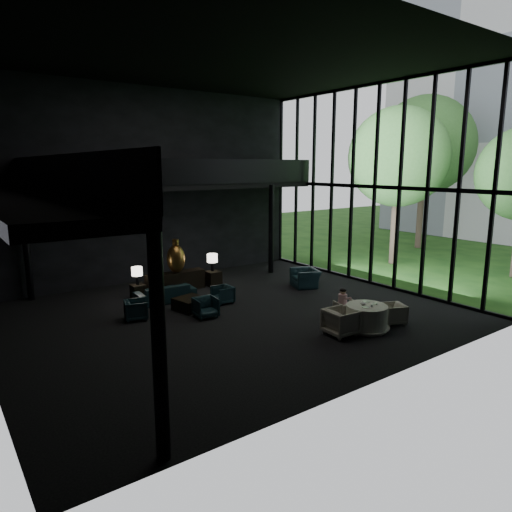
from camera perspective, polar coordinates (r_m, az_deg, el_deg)
floor at (r=15.23m, az=-3.23°, el=-7.29°), size 14.00×12.00×0.02m
ceiling at (r=14.79m, az=-3.60°, el=23.58°), size 14.00×12.00×0.02m
wall_back at (r=19.78m, az=-12.92°, el=8.54°), size 14.00×0.04×8.00m
wall_front at (r=9.96m, az=15.64°, el=6.04°), size 14.00×0.04×8.00m
curtain_wall at (r=19.12m, az=14.62°, el=8.38°), size 0.20×12.00×8.00m
mezzanine_left at (r=12.33m, az=-27.75°, el=6.09°), size 2.00×12.00×0.25m
mezzanine_back at (r=19.30m, az=-8.97°, el=8.62°), size 12.00×2.00×0.25m
railing_left at (r=12.49m, az=-23.42°, el=9.26°), size 0.06×12.00×1.00m
railing_back at (r=18.40m, az=-7.59°, el=10.41°), size 12.00×0.06×1.00m
column_sw at (r=7.59m, az=-12.03°, el=-10.92°), size 0.24×0.24×4.00m
column_nw at (r=18.31m, az=-26.77°, el=1.12°), size 0.24×0.24×4.00m
column_ne at (r=20.68m, az=1.91°, el=3.35°), size 0.24×0.24×4.00m
tree_near at (r=23.53m, az=17.38°, el=11.71°), size 4.80×4.80×7.65m
tree_far at (r=28.78m, az=20.35°, el=12.84°), size 5.60×5.60×8.80m
console at (r=18.16m, az=-10.02°, el=-3.15°), size 2.36×0.54×0.75m
bronze_urn at (r=17.85m, az=-9.97°, el=-0.31°), size 0.70×0.70×1.31m
side_table_left at (r=17.42m, az=-14.50°, el=-4.34°), size 0.48×0.48×0.52m
table_lamp_left at (r=17.27m, az=-14.66°, el=-1.96°), size 0.40×0.40×0.67m
side_table_right at (r=18.74m, az=-5.36°, el=-2.81°), size 0.55×0.55×0.60m
table_lamp_right at (r=18.61m, az=-5.49°, el=-0.35°), size 0.43×0.43×0.72m
sofa at (r=16.78m, az=-11.31°, el=-4.20°), size 2.24×0.77×0.86m
lounge_armchair_west at (r=15.12m, az=-14.76°, el=-6.52°), size 0.72×0.75×0.64m
lounge_armchair_east at (r=16.38m, az=-4.20°, el=-4.86°), size 0.56×0.60×0.60m
lounge_armchair_south at (r=14.92m, az=-6.31°, el=-6.38°), size 0.71×0.67×0.67m
window_armchair at (r=18.56m, az=6.19°, el=-2.33°), size 1.10×1.34×1.00m
coffee_table at (r=15.77m, az=-8.18°, el=-5.94°), size 1.12×1.12×0.42m
dining_table at (r=14.16m, az=13.63°, el=-7.65°), size 1.39×1.39×0.75m
dining_chair_north at (r=14.85m, az=11.27°, el=-6.75°), size 0.71×0.68×0.61m
dining_chair_east at (r=14.88m, az=16.71°, el=-6.93°), size 0.78×0.80×0.63m
dining_chair_west at (r=13.52m, az=10.58°, el=-7.76°), size 0.92×0.97×0.95m
child at (r=14.70m, az=10.79°, el=-5.11°), size 0.28×0.28×0.60m
plate_a at (r=13.83m, az=13.54°, el=-6.22°), size 0.27×0.27×0.01m
plate_b at (r=14.38m, az=13.62°, el=-5.54°), size 0.31×0.31×0.02m
saucer at (r=14.24m, az=14.65°, el=-5.77°), size 0.20×0.20×0.01m
coffee_cup at (r=14.14m, az=14.85°, el=-5.77°), size 0.09×0.09×0.05m
cereal_bowl at (r=14.03m, az=13.24°, el=-5.82°), size 0.16×0.16×0.08m
cream_pot at (r=13.90m, az=14.28°, el=-6.03°), size 0.08×0.08×0.08m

